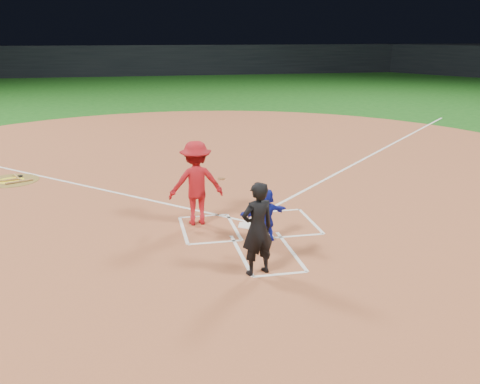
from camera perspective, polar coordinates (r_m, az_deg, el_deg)
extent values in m
plane|color=#134B12|center=(13.04, 0.93, -3.64)|extent=(120.00, 120.00, 0.00)
cylinder|color=#965031|center=(18.68, -3.13, 2.65)|extent=(28.00, 28.00, 0.01)
cube|color=black|center=(60.05, -9.51, 13.67)|extent=(80.00, 1.20, 3.20)
cylinder|color=white|center=(13.03, 0.93, -3.56)|extent=(0.60, 0.60, 0.02)
cylinder|color=brown|center=(18.42, -23.24, 1.13)|extent=(1.70, 1.70, 0.01)
cylinder|color=yellow|center=(18.42, -23.24, 1.15)|extent=(0.80, 0.80, 0.00)
cylinder|color=#A57D3C|center=(18.62, -22.66, 1.47)|extent=(0.41, 0.79, 0.06)
cylinder|color=brown|center=(18.36, -23.92, 1.12)|extent=(0.82, 0.30, 0.06)
cylinder|color=#A06E3A|center=(18.07, -22.49, 1.05)|extent=(0.78, 0.44, 0.06)
torus|color=black|center=(18.75, -22.43, 1.57)|extent=(0.19, 0.19, 0.05)
imported|color=#1521AA|center=(11.92, 2.73, -2.43)|extent=(1.19, 0.61, 1.23)
imported|color=black|center=(10.20, 1.87, -3.93)|extent=(0.77, 0.62, 1.85)
cube|color=white|center=(13.72, -3.91, -2.57)|extent=(1.22, 0.08, 0.01)
cube|color=white|center=(12.02, -2.68, -5.39)|extent=(1.22, 0.08, 0.01)
cube|color=white|center=(12.96, -0.67, -3.70)|extent=(0.08, 1.83, 0.01)
cube|color=white|center=(12.79, -6.05, -4.07)|extent=(0.08, 1.83, 0.01)
cube|color=white|center=(14.10, 4.00, -2.03)|extent=(1.22, 0.08, 0.01)
cube|color=white|center=(12.45, 6.28, -4.66)|extent=(1.22, 0.08, 0.01)
cube|color=white|center=(13.11, 2.51, -3.46)|extent=(0.08, 1.83, 0.01)
cube|color=white|center=(13.45, 7.56, -3.07)|extent=(0.08, 1.83, 0.01)
cube|color=white|center=(11.38, 0.11, -6.68)|extent=(0.08, 2.20, 0.01)
cube|color=white|center=(11.64, 5.45, -6.21)|extent=(0.08, 2.20, 0.01)
cube|color=white|center=(10.53, 4.33, -8.74)|extent=(1.10, 0.08, 0.01)
cube|color=white|center=(22.10, 14.77, 4.34)|extent=(14.21, 14.21, 0.01)
cube|color=white|center=(20.28, -23.93, 2.38)|extent=(14.21, 14.21, 0.01)
imported|color=#A31219|center=(12.93, -4.70, 0.96)|extent=(1.35, 0.80, 2.05)
cylinder|color=#926135|center=(12.84, -1.97, 1.42)|extent=(0.33, 0.82, 0.28)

